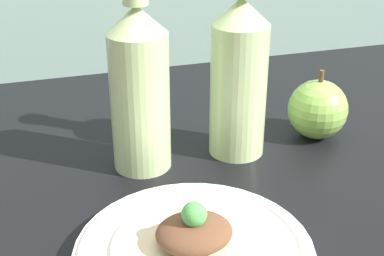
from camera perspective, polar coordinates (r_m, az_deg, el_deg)
ground_plane at (r=58.77cm, az=6.19°, el=-12.46°), size 180.00×110.00×4.00cm
plate at (r=52.49cm, az=0.22°, el=-13.21°), size 22.97×22.97×2.33cm
plated_food at (r=51.29cm, az=0.22°, el=-11.56°), size 15.75×15.75×5.02cm
cider_bottle_left at (r=64.33cm, az=-5.64°, el=4.63°), size 7.27×7.27×27.06cm
cider_bottle_right at (r=67.78cm, az=5.02°, el=5.80°), size 7.27×7.27×27.06cm
apple at (r=76.17cm, az=13.26°, el=1.96°), size 8.29×8.29×9.87cm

